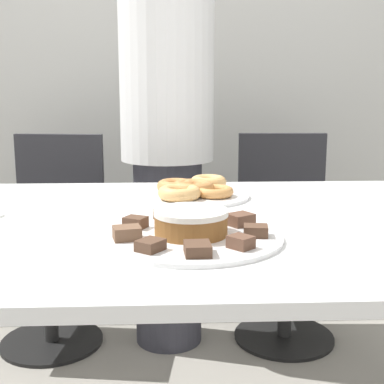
% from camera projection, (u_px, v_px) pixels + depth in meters
% --- Properties ---
extents(wall_back, '(8.00, 0.05, 2.60)m').
position_uv_depth(wall_back, '(171.00, 48.00, 2.82)').
color(wall_back, silver).
rests_on(wall_back, ground_plane).
extents(table, '(1.82, 1.05, 0.78)m').
position_uv_depth(table, '(178.00, 249.00, 1.34)').
color(table, white).
rests_on(table, ground_plane).
extents(person_standing, '(0.38, 0.38, 1.63)m').
position_uv_depth(person_standing, '(167.00, 148.00, 2.21)').
color(person_standing, '#383842').
rests_on(person_standing, ground_plane).
extents(office_chair_left, '(0.50, 0.50, 0.89)m').
position_uv_depth(office_chair_left, '(52.00, 245.00, 2.31)').
color(office_chair_left, black).
rests_on(office_chair_left, ground_plane).
extents(office_chair_right, '(0.46, 0.46, 0.89)m').
position_uv_depth(office_chair_right, '(285.00, 242.00, 2.36)').
color(office_chair_right, black).
rests_on(office_chair_right, ground_plane).
extents(plate_cake, '(0.40, 0.40, 0.01)m').
position_uv_depth(plate_cake, '(191.00, 237.00, 1.16)').
color(plate_cake, white).
rests_on(plate_cake, table).
extents(plate_donuts, '(0.34, 0.34, 0.01)m').
position_uv_depth(plate_donuts, '(193.00, 196.00, 1.59)').
color(plate_donuts, white).
rests_on(plate_donuts, table).
extents(frosted_cake, '(0.16, 0.16, 0.06)m').
position_uv_depth(frosted_cake, '(191.00, 222.00, 1.15)').
color(frosted_cake, brown).
rests_on(frosted_cake, plate_cake).
extents(lamington_0, '(0.06, 0.05, 0.02)m').
position_uv_depth(lamington_0, '(256.00, 231.00, 1.14)').
color(lamington_0, '#513828').
rests_on(lamington_0, plate_cake).
extents(lamington_1, '(0.07, 0.07, 0.03)m').
position_uv_depth(lamington_1, '(240.00, 219.00, 1.23)').
color(lamington_1, brown).
rests_on(lamington_1, plate_cake).
extents(lamington_2, '(0.06, 0.06, 0.02)m').
position_uv_depth(lamington_2, '(206.00, 215.00, 1.29)').
color(lamington_2, '#513828').
rests_on(lamington_2, plate_cake).
extents(lamington_3, '(0.07, 0.07, 0.02)m').
position_uv_depth(lamington_3, '(166.00, 215.00, 1.28)').
color(lamington_3, brown).
rests_on(lamington_3, plate_cake).
extents(lamington_4, '(0.06, 0.06, 0.03)m').
position_uv_depth(lamington_4, '(135.00, 222.00, 1.21)').
color(lamington_4, '#513828').
rests_on(lamington_4, plate_cake).
extents(lamington_5, '(0.07, 0.06, 0.03)m').
position_uv_depth(lamington_5, '(127.00, 233.00, 1.12)').
color(lamington_5, brown).
rests_on(lamington_5, plate_cake).
extents(lamington_6, '(0.06, 0.07, 0.02)m').
position_uv_depth(lamington_6, '(150.00, 245.00, 1.04)').
color(lamington_6, '#513828').
rests_on(lamington_6, plate_cake).
extents(lamington_7, '(0.05, 0.06, 0.02)m').
position_uv_depth(lamington_7, '(198.00, 249.00, 1.02)').
color(lamington_7, '#513828').
rests_on(lamington_7, plate_cake).
extents(lamington_8, '(0.06, 0.06, 0.02)m').
position_uv_depth(lamington_8, '(241.00, 242.00, 1.06)').
color(lamington_8, brown).
rests_on(lamington_8, plate_cake).
extents(donut_0, '(0.13, 0.13, 0.04)m').
position_uv_depth(donut_0, '(193.00, 188.00, 1.59)').
color(donut_0, '#C68447').
rests_on(donut_0, plate_donuts).
extents(donut_1, '(0.12, 0.12, 0.04)m').
position_uv_depth(donut_1, '(179.00, 193.00, 1.52)').
color(donut_1, '#E5AD66').
rests_on(donut_1, plate_donuts).
extents(donut_2, '(0.11, 0.11, 0.03)m').
position_uv_depth(donut_2, '(214.00, 191.00, 1.56)').
color(donut_2, '#D18E4C').
rests_on(donut_2, plate_donuts).
extents(donut_3, '(0.11, 0.11, 0.04)m').
position_uv_depth(donut_3, '(208.00, 182.00, 1.68)').
color(donut_3, '#E5AD66').
rests_on(donut_3, plate_donuts).
extents(donut_4, '(0.11, 0.11, 0.04)m').
position_uv_depth(donut_4, '(175.00, 186.00, 1.61)').
color(donut_4, '#C68447').
rests_on(donut_4, plate_donuts).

